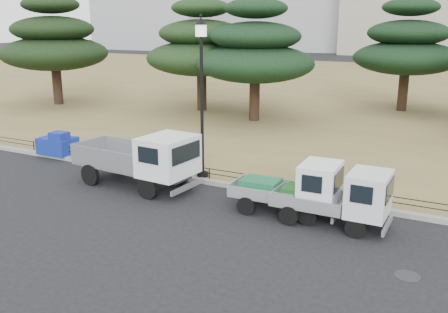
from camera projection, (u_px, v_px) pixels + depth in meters
The scene contains 14 objects.
ground at pixel (194, 212), 15.55m from camera, with size 220.00×220.00×0.00m, color black.
lawn at pixel (382, 91), 41.69m from camera, with size 120.00×56.00×0.15m, color olive.
curb at pixel (232, 186), 17.75m from camera, with size 120.00×0.25×0.16m, color gray.
truck_large at pixel (141, 157), 17.57m from camera, with size 4.71×2.17×2.00m.
truck_kei_front at pixel (293, 188), 15.10m from camera, with size 3.31×1.53×1.72m.
truck_kei_rear at pixel (339, 198), 14.28m from camera, with size 3.28×1.43×1.71m.
street_lamp at pixel (201, 72), 17.58m from camera, with size 0.51×0.51×5.71m.
pipe_fence at pixel (234, 175), 17.78m from camera, with size 38.00×0.04×0.40m.
tarp_pile at pixel (58, 144), 21.69m from camera, with size 1.54×1.15×1.00m.
manhole at pixel (407, 276), 11.62m from camera, with size 0.60×0.60×0.01m, color #2D2D30.
pine_west_far at pixel (54, 42), 33.65m from camera, with size 7.18×7.18×7.25m.
pine_west_near at pixel (201, 47), 31.39m from camera, with size 6.97×6.97×6.97m.
pine_center_left at pixel (255, 51), 28.03m from camera, with size 6.72×6.72×6.83m.
pine_center_right at pixel (407, 47), 31.14m from camera, with size 6.57×6.57×6.97m.
Camera 1 is at (7.56, -12.46, 5.75)m, focal length 40.00 mm.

